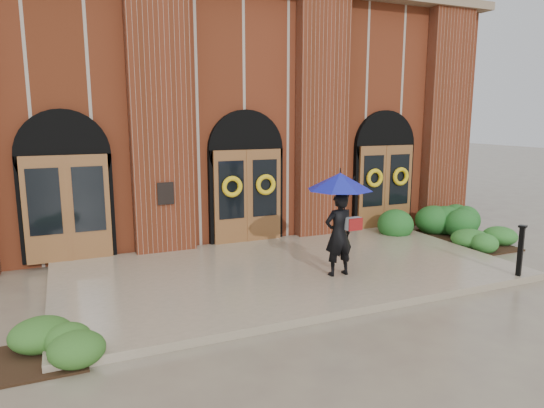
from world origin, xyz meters
TOP-DOWN VIEW (x-y plane):
  - ground at (0.00, 0.00)m, footprint 90.00×90.00m
  - landing at (0.00, 0.15)m, footprint 10.00×5.30m
  - church_building at (0.00, 8.78)m, footprint 16.20×12.53m
  - man_with_umbrella at (0.76, -0.76)m, footprint 1.40×1.40m
  - metal_post at (4.30, -2.35)m, footprint 0.20×0.20m
  - hedge_wall_right at (5.20, 1.57)m, footprint 3.18×1.27m
  - hedge_front_left at (-5.10, -2.00)m, footprint 1.28×1.10m
  - hedge_front_right at (5.84, 0.00)m, footprint 1.36×1.17m

SIDE VIEW (x-z plane):
  - ground at x=0.00m, z-range 0.00..0.00m
  - landing at x=0.00m, z-range 0.00..0.15m
  - hedge_front_left at x=-5.10m, z-range 0.00..0.45m
  - hedge_front_right at x=5.84m, z-range 0.00..0.48m
  - hedge_wall_right at x=5.20m, z-range 0.00..0.82m
  - metal_post at x=4.30m, z-range 0.18..1.28m
  - man_with_umbrella at x=0.76m, z-range 0.59..2.81m
  - church_building at x=0.00m, z-range 0.00..7.00m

